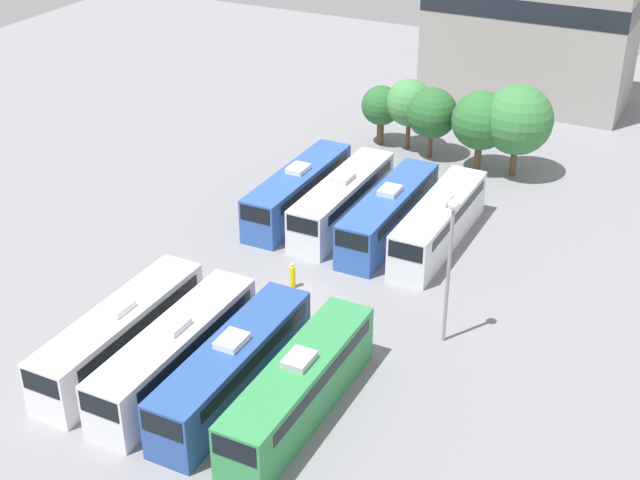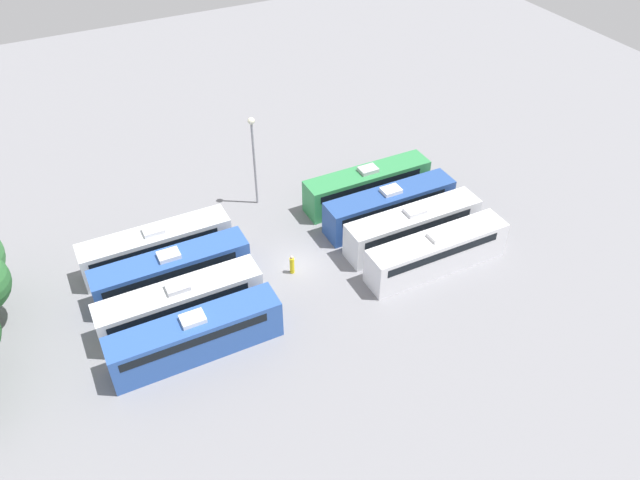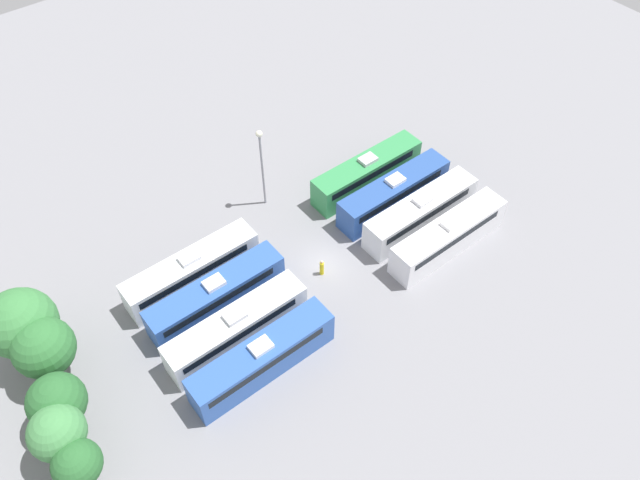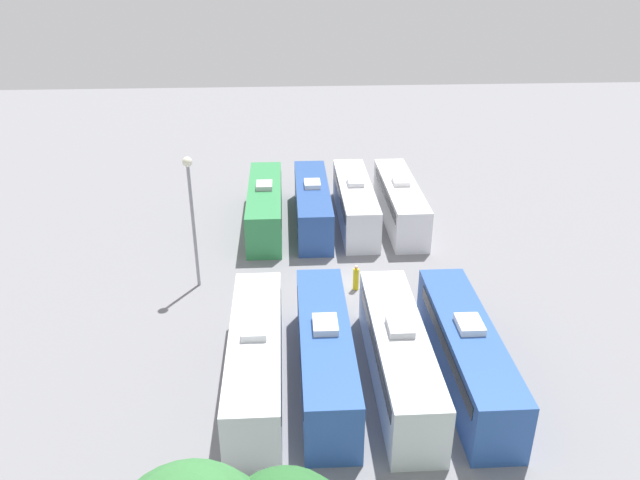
# 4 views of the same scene
# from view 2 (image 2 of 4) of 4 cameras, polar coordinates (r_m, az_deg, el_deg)

# --- Properties ---
(ground_plane) EXTENTS (117.26, 117.26, 0.00)m
(ground_plane) POSITION_cam_2_polar(r_m,az_deg,el_deg) (49.88, -2.10, -2.25)
(ground_plane) COLOR gray
(bus_0) EXTENTS (2.51, 11.75, 3.43)m
(bus_0) POSITION_cam_2_polar(r_m,az_deg,el_deg) (49.32, 10.60, -1.02)
(bus_0) COLOR white
(bus_0) RESTS_ON ground_plane
(bus_1) EXTENTS (2.51, 11.75, 3.43)m
(bus_1) POSITION_cam_2_polar(r_m,az_deg,el_deg) (51.47, 8.46, 1.25)
(bus_1) COLOR silver
(bus_1) RESTS_ON ground_plane
(bus_2) EXTENTS (2.51, 11.75, 3.43)m
(bus_2) POSITION_cam_2_polar(r_m,az_deg,el_deg) (53.51, 6.36, 3.15)
(bus_2) COLOR #284C93
(bus_2) RESTS_ON ground_plane
(bus_3) EXTENTS (2.51, 11.75, 3.43)m
(bus_3) POSITION_cam_2_polar(r_m,az_deg,el_deg) (55.93, 4.31, 5.08)
(bus_3) COLOR #338C4C
(bus_3) RESTS_ON ground_plane
(bus_4) EXTENTS (2.51, 11.75, 3.43)m
(bus_4) POSITION_cam_2_polar(r_m,az_deg,el_deg) (43.08, -11.33, -8.53)
(bus_4) COLOR #2D56A8
(bus_4) RESTS_ON ground_plane
(bus_5) EXTENTS (2.51, 11.75, 3.43)m
(bus_5) POSITION_cam_2_polar(r_m,az_deg,el_deg) (45.42, -12.67, -5.66)
(bus_5) COLOR silver
(bus_5) RESTS_ON ground_plane
(bus_6) EXTENTS (2.51, 11.75, 3.43)m
(bus_6) POSITION_cam_2_polar(r_m,az_deg,el_deg) (48.07, -13.43, -2.78)
(bus_6) COLOR #2D56A8
(bus_6) RESTS_ON ground_plane
(bus_7) EXTENTS (2.51, 11.75, 3.43)m
(bus_7) POSITION_cam_2_polar(r_m,az_deg,el_deg) (50.63, -14.75, -0.54)
(bus_7) COLOR silver
(bus_7) RESTS_ON ground_plane
(worker_person) EXTENTS (0.36, 0.36, 1.69)m
(worker_person) POSITION_cam_2_polar(r_m,az_deg,el_deg) (48.68, -2.57, -2.29)
(worker_person) COLOR gold
(worker_person) RESTS_ON ground_plane
(light_pole) EXTENTS (0.60, 0.60, 8.55)m
(light_pole) POSITION_cam_2_polar(r_m,az_deg,el_deg) (53.56, -6.13, 8.40)
(light_pole) COLOR gray
(light_pole) RESTS_ON ground_plane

